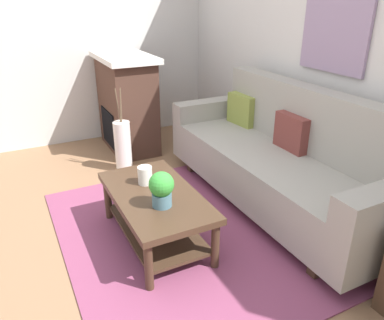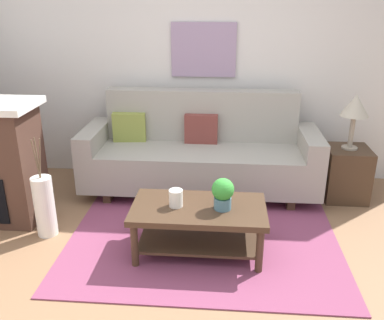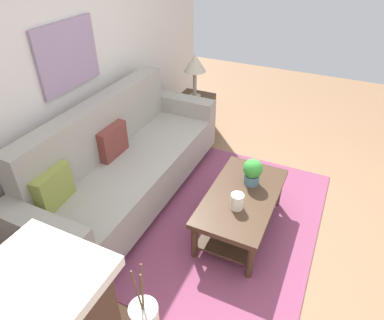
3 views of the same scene
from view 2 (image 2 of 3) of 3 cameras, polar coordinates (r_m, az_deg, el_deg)
ground_plane at (r=3.46m, az=1.12°, el=-14.51°), size 9.18×9.18×0.00m
wall_back at (r=4.85m, az=2.76°, el=13.29°), size 5.18×0.10×2.70m
area_rug at (r=3.87m, az=1.59°, el=-10.11°), size 2.38×1.94×0.01m
couch at (r=4.56m, az=1.14°, el=0.85°), size 2.50×0.84×1.08m
throw_pillow_olive at (r=4.71m, az=-8.51°, el=4.48°), size 0.37×0.15×0.32m
throw_pillow_maroon at (r=4.59m, az=1.26°, el=4.29°), size 0.36×0.12×0.32m
coffee_table at (r=3.49m, az=0.90°, el=-8.00°), size 1.10×0.60×0.43m
tabletop_vase at (r=3.41m, az=-2.21°, el=-5.20°), size 0.11×0.11×0.14m
potted_plant_tabletop at (r=3.35m, az=4.22°, el=-4.47°), size 0.18×0.18×0.26m
side_table at (r=4.73m, az=20.18°, el=-1.72°), size 0.44×0.44×0.56m
table_lamp at (r=4.51m, az=21.32°, el=6.66°), size 0.28×0.28×0.57m
floor_vase at (r=3.98m, az=-19.43°, el=-5.99°), size 0.18×0.18×0.56m
floor_vase_branch_a at (r=3.80m, az=-19.99°, el=0.19°), size 0.05×0.02×0.36m
floor_vase_branch_b at (r=3.82m, az=-20.30°, el=0.29°), size 0.03×0.03×0.36m
floor_vase_branch_c at (r=3.79m, az=-20.50°, el=0.11°), size 0.03×0.04×0.36m
framed_painting at (r=4.76m, az=1.59°, el=14.75°), size 0.72×0.03×0.59m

